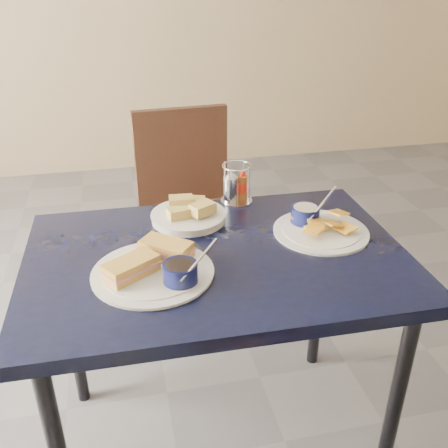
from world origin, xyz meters
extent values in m
plane|color=#56565B|center=(0.00, 0.00, 0.00)|extent=(6.00, 6.00, 0.00)
cube|color=black|center=(-0.22, -0.24, 0.73)|extent=(1.09, 0.74, 0.04)
cylinder|color=black|center=(0.24, -0.53, 0.35)|extent=(0.04, 0.04, 0.71)
cylinder|color=black|center=(-0.69, 0.05, 0.35)|extent=(0.04, 0.04, 0.71)
cylinder|color=black|center=(0.24, 0.05, 0.35)|extent=(0.04, 0.04, 0.71)
cube|color=black|center=(-0.17, 0.57, 0.44)|extent=(0.46, 0.44, 0.04)
cylinder|color=black|center=(-0.34, 0.41, 0.21)|extent=(0.04, 0.04, 0.42)
cylinder|color=black|center=(0.01, 0.41, 0.21)|extent=(0.04, 0.04, 0.42)
cylinder|color=black|center=(-0.34, 0.74, 0.21)|extent=(0.04, 0.04, 0.42)
cylinder|color=black|center=(0.01, 0.74, 0.21)|extent=(0.04, 0.04, 0.42)
cube|color=black|center=(-0.17, 0.76, 0.69)|extent=(0.43, 0.07, 0.45)
cylinder|color=white|center=(-0.41, -0.30, 0.75)|extent=(0.32, 0.32, 0.01)
cylinder|color=white|center=(-0.41, -0.30, 0.76)|extent=(0.27, 0.27, 0.00)
cube|color=gold|center=(-0.46, -0.31, 0.78)|extent=(0.16, 0.13, 0.04)
cube|color=tan|center=(-0.46, -0.31, 0.78)|extent=(0.16, 0.14, 0.01)
cube|color=gold|center=(-0.36, -0.24, 0.78)|extent=(0.15, 0.14, 0.04)
cube|color=tan|center=(-0.36, -0.24, 0.78)|extent=(0.16, 0.15, 0.01)
cylinder|color=#090D34|center=(-0.34, -0.37, 0.79)|extent=(0.09, 0.09, 0.05)
cylinder|color=black|center=(-0.34, -0.37, 0.80)|extent=(0.08, 0.08, 0.01)
cylinder|color=silver|center=(-0.30, -0.39, 0.83)|extent=(0.11, 0.07, 0.08)
cylinder|color=white|center=(0.11, -0.19, 0.75)|extent=(0.29, 0.29, 0.01)
cylinder|color=white|center=(0.11, -0.19, 0.76)|extent=(0.24, 0.24, 0.00)
cube|color=gold|center=(0.18, -0.22, 0.76)|extent=(0.06, 0.07, 0.03)
cube|color=gold|center=(0.14, -0.19, 0.77)|extent=(0.06, 0.07, 0.03)
cube|color=gold|center=(0.09, -0.20, 0.77)|extent=(0.08, 0.07, 0.02)
cube|color=gold|center=(0.07, -0.12, 0.78)|extent=(0.08, 0.08, 0.02)
cube|color=gold|center=(0.09, -0.18, 0.78)|extent=(0.06, 0.07, 0.02)
cube|color=gold|center=(0.07, -0.23, 0.79)|extent=(0.08, 0.08, 0.01)
cube|color=gold|center=(0.18, -0.16, 0.79)|extent=(0.08, 0.07, 0.02)
cylinder|color=#090D34|center=(0.08, -0.13, 0.79)|extent=(0.09, 0.09, 0.05)
cylinder|color=beige|center=(0.08, -0.13, 0.80)|extent=(0.08, 0.08, 0.01)
cylinder|color=silver|center=(0.13, -0.15, 0.83)|extent=(0.11, 0.07, 0.08)
cylinder|color=white|center=(-0.27, -0.02, 0.76)|extent=(0.24, 0.24, 0.02)
cylinder|color=white|center=(-0.27, -0.02, 0.77)|extent=(0.19, 0.19, 0.00)
cube|color=#D5B35D|center=(-0.30, -0.04, 0.79)|extent=(0.08, 0.06, 0.03)
cube|color=#D5B35D|center=(-0.25, 0.01, 0.79)|extent=(0.09, 0.07, 0.03)
cube|color=#D5B35D|center=(-0.23, -0.05, 0.80)|extent=(0.09, 0.08, 0.03)
cube|color=#D5B35D|center=(-0.29, 0.00, 0.81)|extent=(0.08, 0.06, 0.03)
cylinder|color=silver|center=(-0.08, 0.09, 0.75)|extent=(0.11, 0.11, 0.01)
cylinder|color=silver|center=(-0.05, 0.12, 0.82)|extent=(0.01, 0.01, 0.13)
cylinder|color=silver|center=(-0.12, 0.12, 0.82)|extent=(0.01, 0.00, 0.13)
cylinder|color=silver|center=(-0.12, 0.06, 0.82)|extent=(0.01, 0.01, 0.13)
cylinder|color=silver|center=(-0.05, 0.06, 0.82)|extent=(0.01, 0.01, 0.13)
torus|color=silver|center=(-0.08, 0.09, 0.88)|extent=(0.10, 0.10, 0.00)
cylinder|color=silver|center=(-0.10, 0.09, 0.80)|extent=(0.05, 0.05, 0.08)
cone|color=silver|center=(-0.10, 0.09, 0.85)|extent=(0.04, 0.04, 0.02)
cylinder|color=brown|center=(-0.06, 0.09, 0.80)|extent=(0.03, 0.03, 0.08)
cylinder|color=#A21709|center=(-0.06, 0.09, 0.80)|extent=(0.03, 0.03, 0.03)
cylinder|color=#A21709|center=(-0.06, 0.09, 0.85)|extent=(0.02, 0.02, 0.02)
camera|label=1|loc=(-0.47, -1.43, 1.48)|focal=40.00mm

